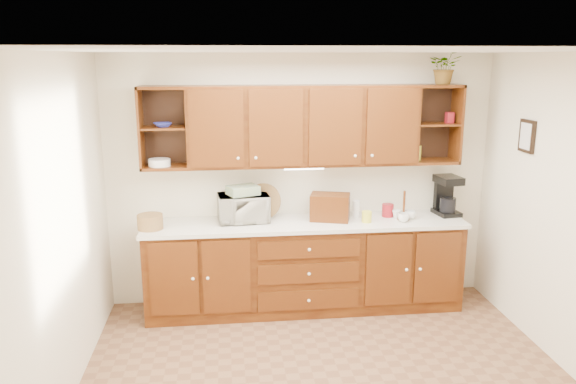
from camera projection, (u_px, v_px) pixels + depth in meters
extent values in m
plane|color=white|center=(336.00, 51.00, 3.89)|extent=(4.00, 4.00, 0.00)
plane|color=#EFE6C9|center=(301.00, 180.00, 5.88)|extent=(4.00, 0.00, 4.00)
plane|color=#EFE6C9|center=(55.00, 239.00, 3.97)|extent=(0.00, 3.50, 3.50)
cube|color=#331205|center=(304.00, 267.00, 5.79)|extent=(3.20, 0.60, 0.90)
cube|color=silver|center=(305.00, 223.00, 5.67)|extent=(3.24, 0.64, 0.04)
cube|color=#331205|center=(303.00, 126.00, 5.59)|extent=(2.30, 0.33, 0.80)
cube|color=black|center=(165.00, 126.00, 5.58)|extent=(0.45, 0.02, 0.80)
cube|color=black|center=(431.00, 122.00, 5.88)|extent=(0.45, 0.02, 0.80)
cube|color=#331205|center=(163.00, 128.00, 5.43)|extent=(0.43, 0.30, 0.02)
cube|color=#331205|center=(436.00, 124.00, 5.74)|extent=(0.43, 0.30, 0.02)
cube|color=#331205|center=(439.00, 86.00, 5.65)|extent=(0.45, 0.33, 0.03)
cube|color=white|center=(304.00, 168.00, 5.64)|extent=(0.40, 0.05, 0.02)
cube|color=black|center=(527.00, 136.00, 5.15)|extent=(0.03, 0.24, 0.30)
cylinder|color=olive|center=(150.00, 222.00, 5.41)|extent=(0.28, 0.28, 0.14)
imported|color=beige|center=(243.00, 208.00, 5.65)|extent=(0.53, 0.39, 0.28)
cube|color=#CFCE61|center=(243.00, 190.00, 5.61)|extent=(0.35, 0.31, 0.09)
cylinder|color=black|center=(243.00, 207.00, 5.69)|extent=(0.08, 0.08, 0.27)
cylinder|color=olive|center=(264.00, 217.00, 5.79)|extent=(0.37, 0.23, 0.36)
cube|color=#331205|center=(330.00, 207.00, 5.69)|extent=(0.44, 0.34, 0.27)
cylinder|color=#331205|center=(404.00, 205.00, 5.70)|extent=(0.02, 0.02, 0.30)
cylinder|color=#331205|center=(403.00, 219.00, 5.73)|extent=(0.12, 0.12, 0.02)
imported|color=white|center=(410.00, 215.00, 5.75)|extent=(0.13, 0.13, 0.09)
imported|color=white|center=(397.00, 214.00, 5.77)|extent=(0.13, 0.13, 0.09)
imported|color=white|center=(404.00, 218.00, 5.65)|extent=(0.13, 0.13, 0.09)
cylinder|color=maroon|center=(388.00, 210.00, 5.83)|extent=(0.13, 0.13, 0.13)
cylinder|color=white|center=(356.00, 209.00, 5.80)|extent=(0.10, 0.10, 0.18)
cylinder|color=yellow|center=(367.00, 217.00, 5.63)|extent=(0.11, 0.11, 0.11)
cube|color=black|center=(446.00, 213.00, 5.91)|extent=(0.26, 0.31, 0.04)
cube|color=black|center=(443.00, 194.00, 5.98)|extent=(0.21, 0.09, 0.35)
cube|color=black|center=(449.00, 180.00, 5.83)|extent=(0.26, 0.31, 0.08)
cylinder|color=black|center=(448.00, 205.00, 5.87)|extent=(0.19, 0.19, 0.15)
imported|color=navy|center=(163.00, 125.00, 5.40)|extent=(0.22, 0.22, 0.04)
cylinder|color=white|center=(159.00, 162.00, 5.47)|extent=(0.24, 0.24, 0.07)
cube|color=yellow|center=(417.00, 153.00, 5.78)|extent=(0.10, 0.09, 0.15)
cube|color=maroon|center=(450.00, 118.00, 5.72)|extent=(0.08, 0.07, 0.11)
imported|color=#999999|center=(445.00, 67.00, 5.56)|extent=(0.39, 0.36, 0.34)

